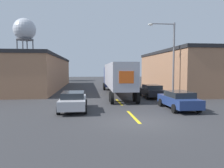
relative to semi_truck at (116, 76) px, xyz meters
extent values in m
plane|color=#333335|center=(-0.56, -14.09, -2.30)|extent=(160.00, 160.00, 0.00)
cube|color=yellow|center=(-0.56, -12.60, -2.30)|extent=(0.20, 3.86, 0.01)
cube|color=yellow|center=(-0.56, -6.15, -2.30)|extent=(0.20, 3.86, 0.01)
cube|color=yellow|center=(-0.56, 0.29, -2.30)|extent=(0.20, 3.86, 0.01)
cube|color=#9E7051|center=(-13.68, 10.51, 0.10)|extent=(11.88, 27.47, 4.80)
cube|color=#232326|center=(-13.68, 10.51, 2.70)|extent=(12.08, 27.67, 0.40)
cube|color=#9E7051|center=(10.86, 4.14, 0.37)|extent=(8.48, 18.88, 5.35)
cube|color=#232326|center=(10.86, 4.14, 3.25)|extent=(8.68, 19.08, 0.40)
cube|color=navy|center=(0.17, 6.62, -0.33)|extent=(2.29, 3.22, 2.93)
cube|color=#A8A8B2|center=(-0.04, -1.70, 0.14)|extent=(2.66, 12.95, 2.64)
cube|color=#E55619|center=(-0.21, -8.16, 0.14)|extent=(1.28, 0.06, 1.06)
cylinder|color=black|center=(1.35, 6.99, -1.79)|extent=(0.31, 1.02, 1.02)
cylinder|color=black|center=(-0.98, 7.05, -1.79)|extent=(0.31, 1.02, 1.02)
cylinder|color=black|center=(1.31, 5.72, -1.79)|extent=(0.31, 1.02, 1.02)
cylinder|color=black|center=(-1.01, 5.78, -1.79)|extent=(0.31, 1.02, 1.02)
cylinder|color=black|center=(1.01, -5.98, -1.79)|extent=(0.31, 1.02, 1.02)
cylinder|color=black|center=(-1.32, -5.91, -1.79)|extent=(0.31, 1.02, 1.02)
cylinder|color=black|center=(0.97, -7.37, -1.79)|extent=(0.31, 1.02, 1.02)
cylinder|color=black|center=(-1.36, -7.31, -1.79)|extent=(0.31, 1.02, 1.02)
cube|color=navy|center=(3.50, -10.39, -1.65)|extent=(1.84, 4.66, 0.66)
cube|color=#23282D|center=(3.50, -10.53, -1.10)|extent=(1.62, 2.42, 0.44)
cylinder|color=black|center=(4.42, -8.95, -1.98)|extent=(0.22, 0.65, 0.65)
cylinder|color=black|center=(2.57, -8.95, -1.98)|extent=(0.22, 0.65, 0.65)
cylinder|color=black|center=(4.42, -11.84, -1.98)|extent=(0.22, 0.65, 0.65)
cylinder|color=black|center=(2.57, -11.84, -1.98)|extent=(0.22, 0.65, 0.65)
cube|color=black|center=(3.50, -3.26, -1.65)|extent=(1.84, 4.66, 0.66)
cube|color=#23282D|center=(3.50, -3.40, -1.10)|extent=(1.62, 2.42, 0.44)
cylinder|color=black|center=(4.42, -1.82, -1.98)|extent=(0.22, 0.65, 0.65)
cylinder|color=black|center=(2.57, -1.82, -1.98)|extent=(0.22, 0.65, 0.65)
cylinder|color=black|center=(4.42, -4.70, -1.98)|extent=(0.22, 0.65, 0.65)
cylinder|color=black|center=(2.57, -4.70, -1.98)|extent=(0.22, 0.65, 0.65)
cube|color=#B2B2B7|center=(-4.62, -9.96, -1.65)|extent=(1.84, 4.66, 0.66)
cube|color=#23282D|center=(-4.62, -10.10, -1.10)|extent=(1.62, 2.42, 0.44)
cylinder|color=black|center=(-3.70, -8.51, -1.98)|extent=(0.22, 0.65, 0.65)
cylinder|color=black|center=(-5.54, -8.51, -1.98)|extent=(0.22, 0.65, 0.65)
cylinder|color=black|center=(-3.70, -11.40, -1.98)|extent=(0.22, 0.65, 0.65)
cylinder|color=black|center=(-5.54, -11.40, -1.98)|extent=(0.22, 0.65, 0.65)
cylinder|color=#47474C|center=(-17.61, 32.97, 3.21)|extent=(0.28, 0.28, 11.02)
cylinder|color=#47474C|center=(-19.61, 34.97, 3.21)|extent=(0.28, 0.28, 11.02)
cylinder|color=#47474C|center=(-21.61, 32.97, 3.21)|extent=(0.28, 0.28, 11.02)
cylinder|color=#47474C|center=(-19.61, 30.98, 3.21)|extent=(0.28, 0.28, 11.02)
cylinder|color=#4C4C51|center=(-19.61, 32.97, 8.52)|extent=(4.27, 4.27, 0.30)
sphere|color=#B7BCC6|center=(-19.61, 32.97, 11.15)|extent=(5.71, 5.71, 5.71)
cylinder|color=slate|center=(5.83, -3.58, 1.76)|extent=(0.20, 0.20, 8.13)
cylinder|color=slate|center=(4.52, -3.58, 5.68)|extent=(2.62, 0.11, 0.11)
ellipsoid|color=silver|center=(3.21, -3.58, 5.58)|extent=(0.56, 0.32, 0.22)
camera|label=1|loc=(-3.55, -26.55, 0.81)|focal=35.00mm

